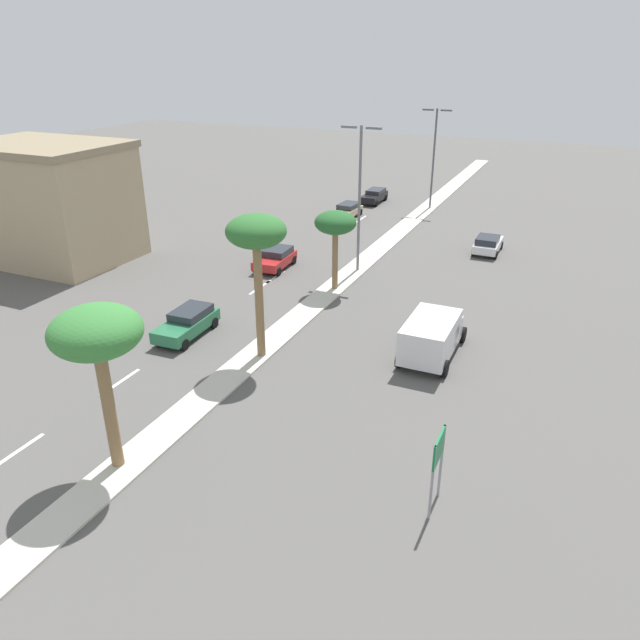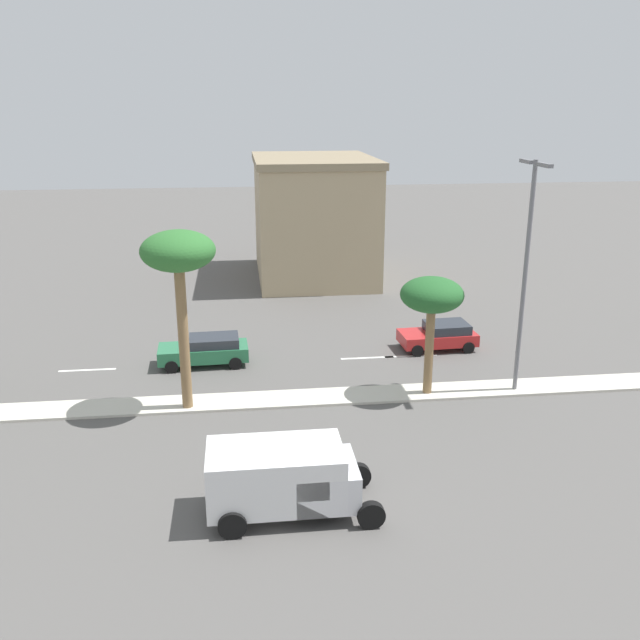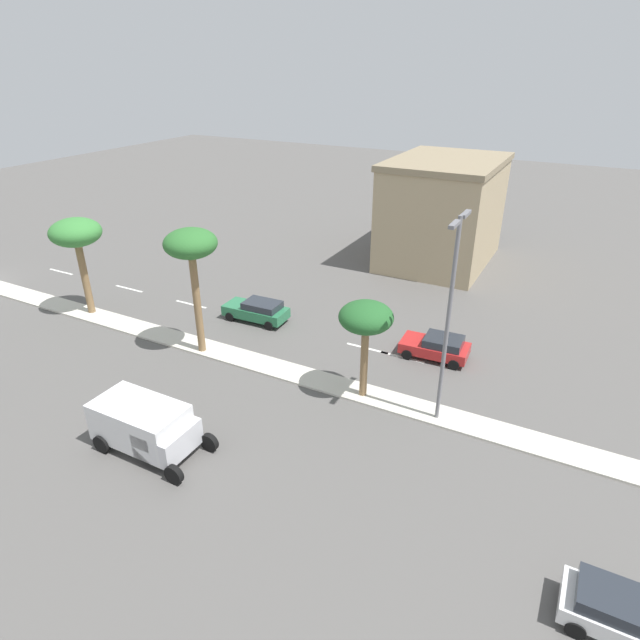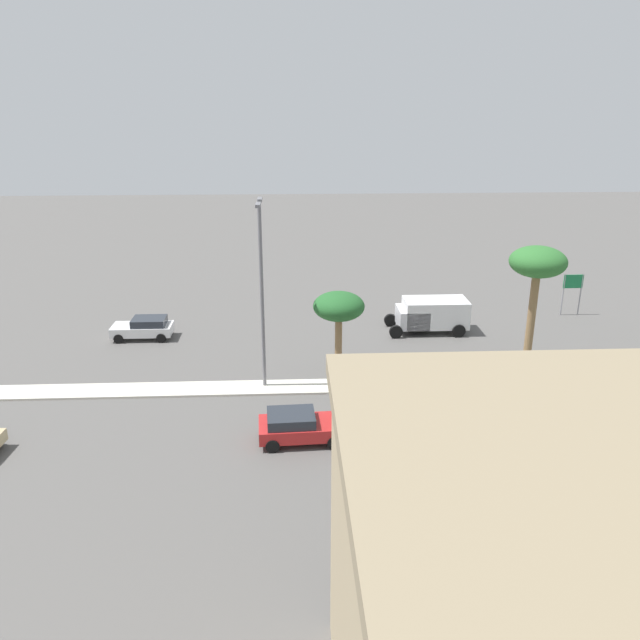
% 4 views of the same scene
% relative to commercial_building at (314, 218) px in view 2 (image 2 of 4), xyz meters
% --- Properties ---
extents(ground_plane, '(160.00, 160.00, 0.00)m').
position_rel_commercial_building_xyz_m(ground_plane, '(22.63, 3.61, -4.47)').
color(ground_plane, '#565451').
extents(lane_stripe_rear, '(0.20, 2.80, 0.01)m').
position_rel_commercial_building_xyz_m(lane_stripe_rear, '(17.85, -13.39, -4.47)').
color(lane_stripe_rear, silver).
rests_on(lane_stripe_rear, ground).
extents(lane_stripe_center, '(0.20, 2.80, 0.01)m').
position_rel_commercial_building_xyz_m(lane_stripe_center, '(17.85, 0.82, -4.47)').
color(lane_stripe_center, silver).
rests_on(lane_stripe_center, ground).
extents(lane_stripe_outboard, '(0.20, 2.80, 0.01)m').
position_rel_commercial_building_xyz_m(lane_stripe_outboard, '(17.85, 3.16, -4.47)').
color(lane_stripe_outboard, silver).
rests_on(lane_stripe_outboard, ground).
extents(commercial_building, '(11.88, 8.67, 8.92)m').
position_rel_commercial_building_xyz_m(commercial_building, '(0.00, 0.00, 0.00)').
color(commercial_building, tan).
rests_on(commercial_building, ground).
extents(palm_tree_leading, '(3.07, 3.07, 7.75)m').
position_rel_commercial_building_xyz_m(palm_tree_leading, '(23.01, -8.10, 2.28)').
color(palm_tree_leading, olive).
rests_on(palm_tree_leading, median_curb).
extents(palm_tree_far, '(2.80, 2.80, 5.40)m').
position_rel_commercial_building_xyz_m(palm_tree_far, '(22.76, 2.67, 0.15)').
color(palm_tree_far, olive).
rests_on(palm_tree_far, median_curb).
extents(street_lamp_left, '(2.90, 0.24, 10.37)m').
position_rel_commercial_building_xyz_m(street_lamp_left, '(22.87, 6.80, 1.69)').
color(street_lamp_left, slate).
rests_on(street_lamp_left, median_curb).
extents(sedan_red_right, '(2.28, 4.13, 1.44)m').
position_rel_commercial_building_xyz_m(sedan_red_right, '(16.91, 4.96, -3.71)').
color(sedan_red_right, red).
rests_on(sedan_red_right, ground).
extents(sedan_green_far, '(2.12, 4.54, 1.49)m').
position_rel_commercial_building_xyz_m(sedan_green_far, '(17.78, -7.49, -3.68)').
color(sedan_green_far, '#287047').
rests_on(sedan_green_far, ground).
extents(box_truck, '(2.67, 5.54, 2.32)m').
position_rel_commercial_building_xyz_m(box_truck, '(31.37, -4.34, -3.19)').
color(box_truck, silver).
rests_on(box_truck, ground).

